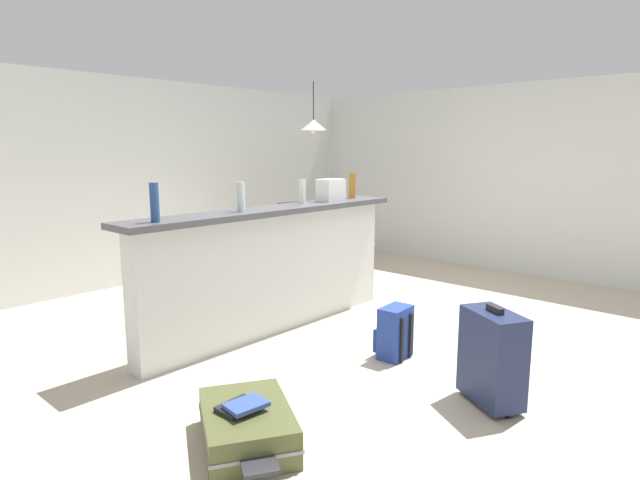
# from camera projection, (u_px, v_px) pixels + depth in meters

# --- Properties ---
(ground_plane) EXTENTS (13.00, 13.00, 0.05)m
(ground_plane) POSITION_uv_depth(u_px,v_px,m) (363.00, 324.00, 5.16)
(ground_plane) COLOR beige
(wall_back) EXTENTS (6.60, 0.10, 2.50)m
(wall_back) POSITION_uv_depth(u_px,v_px,m) (181.00, 180.00, 6.96)
(wall_back) COLOR silver
(wall_back) RESTS_ON ground_plane
(wall_right) EXTENTS (0.10, 6.00, 2.50)m
(wall_right) POSITION_uv_depth(u_px,v_px,m) (482.00, 178.00, 7.36)
(wall_right) COLOR silver
(wall_right) RESTS_ON ground_plane
(partition_half_wall) EXTENTS (2.80, 0.20, 1.09)m
(partition_half_wall) POSITION_uv_depth(u_px,v_px,m) (274.00, 273.00, 4.82)
(partition_half_wall) COLOR silver
(partition_half_wall) RESTS_ON ground_plane
(bar_countertop) EXTENTS (2.96, 0.40, 0.05)m
(bar_countertop) POSITION_uv_depth(u_px,v_px,m) (273.00, 211.00, 4.73)
(bar_countertop) COLOR #4C4C51
(bar_countertop) RESTS_ON partition_half_wall
(bottle_blue) EXTENTS (0.07, 0.07, 0.28)m
(bottle_blue) POSITION_uv_depth(u_px,v_px,m) (155.00, 202.00, 3.78)
(bottle_blue) COLOR #284C89
(bottle_blue) RESTS_ON bar_countertop
(bottle_clear) EXTENTS (0.07, 0.07, 0.25)m
(bottle_clear) POSITION_uv_depth(u_px,v_px,m) (241.00, 197.00, 4.41)
(bottle_clear) COLOR silver
(bottle_clear) RESTS_ON bar_countertop
(bottle_white) EXTENTS (0.06, 0.06, 0.23)m
(bottle_white) POSITION_uv_depth(u_px,v_px,m) (302.00, 192.00, 5.04)
(bottle_white) COLOR silver
(bottle_white) RESTS_ON bar_countertop
(bottle_amber) EXTENTS (0.07, 0.07, 0.26)m
(bottle_amber) POSITION_uv_depth(u_px,v_px,m) (352.00, 186.00, 5.62)
(bottle_amber) COLOR #9E661E
(bottle_amber) RESTS_ON bar_countertop
(grocery_bag) EXTENTS (0.26, 0.18, 0.22)m
(grocery_bag) POSITION_uv_depth(u_px,v_px,m) (331.00, 190.00, 5.31)
(grocery_bag) COLOR silver
(grocery_bag) RESTS_ON bar_countertop
(dining_table) EXTENTS (1.10, 0.80, 0.74)m
(dining_table) POSITION_uv_depth(u_px,v_px,m) (316.00, 226.00, 7.02)
(dining_table) COLOR #332319
(dining_table) RESTS_ON ground_plane
(dining_chair_near_partition) EXTENTS (0.47, 0.47, 0.93)m
(dining_chair_near_partition) POSITION_uv_depth(u_px,v_px,m) (348.00, 241.00, 6.61)
(dining_chair_near_partition) COLOR #4C331E
(dining_chair_near_partition) RESTS_ON ground_plane
(dining_chair_far_side) EXTENTS (0.45, 0.45, 0.93)m
(dining_chair_far_side) POSITION_uv_depth(u_px,v_px,m) (286.00, 231.00, 7.44)
(dining_chair_far_side) COLOR #4C331E
(dining_chair_far_side) RESTS_ON ground_plane
(pendant_lamp) EXTENTS (0.34, 0.34, 0.66)m
(pendant_lamp) POSITION_uv_depth(u_px,v_px,m) (313.00, 125.00, 6.78)
(pendant_lamp) COLOR black
(suitcase_flat_olive) EXTENTS (0.78, 0.88, 0.22)m
(suitcase_flat_olive) POSITION_uv_depth(u_px,v_px,m) (247.00, 426.00, 2.99)
(suitcase_flat_olive) COLOR #51562D
(suitcase_flat_olive) RESTS_ON ground_plane
(backpack_blue) EXTENTS (0.29, 0.27, 0.42)m
(backpack_blue) POSITION_uv_depth(u_px,v_px,m) (394.00, 333.00, 4.24)
(backpack_blue) COLOR #233D93
(backpack_blue) RESTS_ON ground_plane
(suitcase_upright_navy) EXTENTS (0.43, 0.50, 0.67)m
(suitcase_upright_navy) POSITION_uv_depth(u_px,v_px,m) (492.00, 357.00, 3.43)
(suitcase_upright_navy) COLOR #1E284C
(suitcase_upright_navy) RESTS_ON ground_plane
(book_stack) EXTENTS (0.24, 0.23, 0.05)m
(book_stack) POSITION_uv_depth(u_px,v_px,m) (242.00, 406.00, 2.94)
(book_stack) COLOR black
(book_stack) RESTS_ON suitcase_flat_olive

